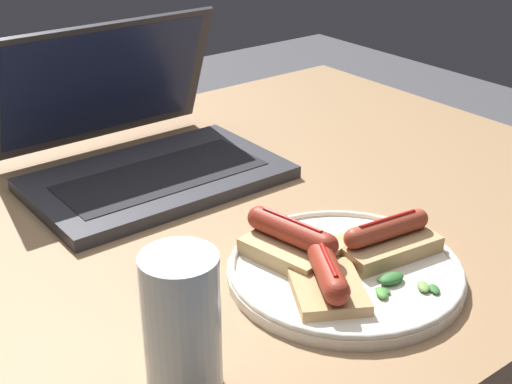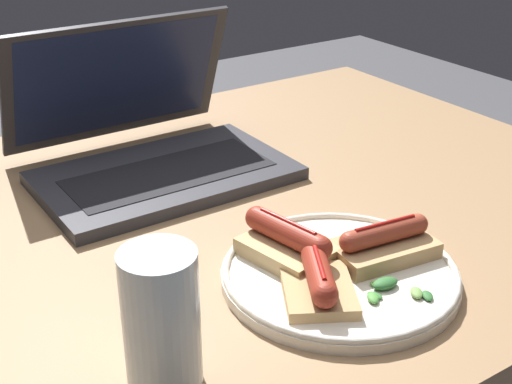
{
  "view_description": "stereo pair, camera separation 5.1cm",
  "coord_description": "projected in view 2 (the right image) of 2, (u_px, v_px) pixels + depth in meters",
  "views": [
    {
      "loc": [
        -0.41,
        -0.7,
        1.2
      ],
      "look_at": [
        0.06,
        -0.09,
        0.83
      ],
      "focal_mm": 50.0,
      "sensor_mm": 36.0,
      "label": 1
    },
    {
      "loc": [
        -0.37,
        -0.73,
        1.2
      ],
      "look_at": [
        0.06,
        -0.09,
        0.83
      ],
      "focal_mm": 50.0,
      "sensor_mm": 36.0,
      "label": 2
    }
  ],
  "objects": [
    {
      "name": "sausage_toast_middle",
      "position": [
        383.0,
        243.0,
        0.81
      ],
      "size": [
        0.13,
        0.08,
        0.05
      ],
      "rotation": [
        0.0,
        0.0,
        6.16
      ],
      "color": "tan",
      "rests_on": "plate"
    },
    {
      "name": "sausage_toast_right",
      "position": [
        287.0,
        242.0,
        0.8
      ],
      "size": [
        0.09,
        0.12,
        0.05
      ],
      "rotation": [
        0.0,
        0.0,
        1.76
      ],
      "color": "tan",
      "rests_on": "plate"
    },
    {
      "name": "desk",
      "position": [
        182.0,
        264.0,
        0.95
      ],
      "size": [
        1.28,
        0.85,
        0.77
      ],
      "color": "#93704C",
      "rests_on": "ground_plane"
    },
    {
      "name": "salad_pile",
      "position": [
        391.0,
        288.0,
        0.75
      ],
      "size": [
        0.07,
        0.07,
        0.01
      ],
      "color": "#2D662D",
      "rests_on": "plate"
    },
    {
      "name": "laptop",
      "position": [
        151.0,
        147.0,
        1.04
      ],
      "size": [
        0.35,
        0.29,
        0.21
      ],
      "color": "#2D2D33",
      "rests_on": "desk"
    },
    {
      "name": "drinking_glass",
      "position": [
        161.0,
        321.0,
        0.61
      ],
      "size": [
        0.07,
        0.07,
        0.14
      ],
      "color": "silver",
      "rests_on": "desk"
    },
    {
      "name": "plate",
      "position": [
        340.0,
        273.0,
        0.79
      ],
      "size": [
        0.26,
        0.26,
        0.02
      ],
      "color": "silver",
      "rests_on": "desk"
    },
    {
      "name": "sausage_toast_left",
      "position": [
        319.0,
        282.0,
        0.74
      ],
      "size": [
        0.11,
        0.12,
        0.04
      ],
      "rotation": [
        0.0,
        0.0,
        4.2
      ],
      "color": "tan",
      "rests_on": "plate"
    }
  ]
}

